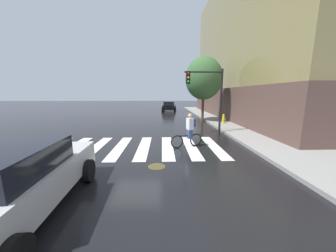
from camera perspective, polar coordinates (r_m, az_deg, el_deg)
The scene contains 11 objects.
ground_plane at distance 9.01m, azimuth -10.29°, elevation -6.82°, with size 120.00×120.00×0.00m, color black.
sidewalk at distance 11.59m, azimuth 38.22°, elevation -4.68°, with size 6.50×50.00×0.15m, color gray.
crosswalk_stripes at distance 9.04m, azimuth -11.61°, elevation -6.77°, with size 8.86×3.92×0.01m.
manhole_cover at distance 6.67m, azimuth -3.71°, elevation -12.94°, with size 0.64×0.64×0.01m, color #473D1E.
sedan_near at distance 5.07m, azimuth -41.50°, elevation -13.40°, with size 2.36×4.69×1.59m.
sedan_mid at distance 27.46m, azimuth 0.38°, elevation 6.51°, with size 2.39×4.52×1.51m.
cyclist at distance 8.80m, azimuth 6.87°, elevation -1.48°, with size 1.64×0.60×1.69m.
traffic_light_near at distance 11.76m, azimuth 13.03°, elevation 11.20°, with size 2.47×0.28×4.20m.
fire_hydrant at distance 15.91m, azimuth 17.57°, elevation 2.29°, with size 0.33×0.22×0.78m.
street_tree_near at distance 16.89m, azimuth 11.54°, elevation 14.87°, with size 3.35×3.35×5.95m.
corner_building at distance 25.31m, azimuth 39.29°, elevation 19.31°, with size 19.20×23.61×15.17m.
Camera 1 is at (1.32, -8.51, 2.64)m, focal length 18.77 mm.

